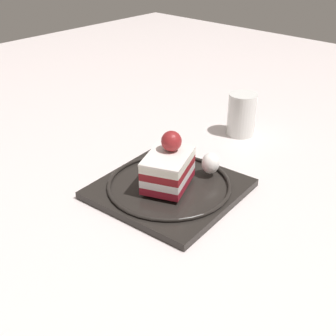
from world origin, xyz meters
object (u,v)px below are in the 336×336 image
(cake_slice, at_px, (168,167))
(whipped_cream_dollop, at_px, (211,163))
(dessert_plate, at_px, (168,188))
(drink_glass_near, at_px, (241,117))
(fork, at_px, (177,159))

(cake_slice, xyz_separation_m, whipped_cream_dollop, (-0.08, 0.03, -0.01))
(dessert_plate, bearing_deg, whipped_cream_dollop, 157.84)
(whipped_cream_dollop, bearing_deg, drink_glass_near, -160.11)
(dessert_plate, distance_m, drink_glass_near, 0.29)
(fork, xyz_separation_m, drink_glass_near, (-0.21, -0.00, 0.02))
(dessert_plate, height_order, whipped_cream_dollop, whipped_cream_dollop)
(fork, bearing_deg, whipped_cream_dollop, 95.08)
(dessert_plate, bearing_deg, drink_glass_near, -171.33)
(whipped_cream_dollop, relative_size, drink_glass_near, 0.41)
(whipped_cream_dollop, xyz_separation_m, drink_glass_near, (-0.21, -0.08, 0.00))
(fork, height_order, drink_glass_near, drink_glass_near)
(dessert_plate, height_order, cake_slice, cake_slice)
(cake_slice, relative_size, fork, 1.24)
(drink_glass_near, bearing_deg, fork, 0.17)
(cake_slice, height_order, whipped_cream_dollop, cake_slice)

